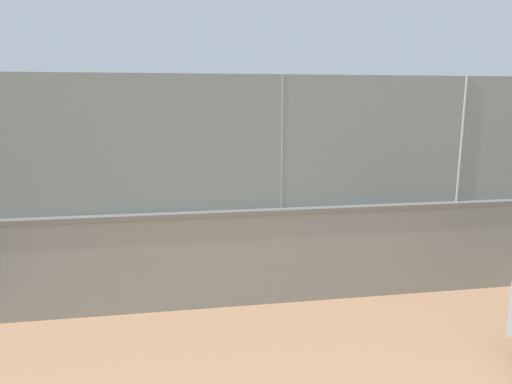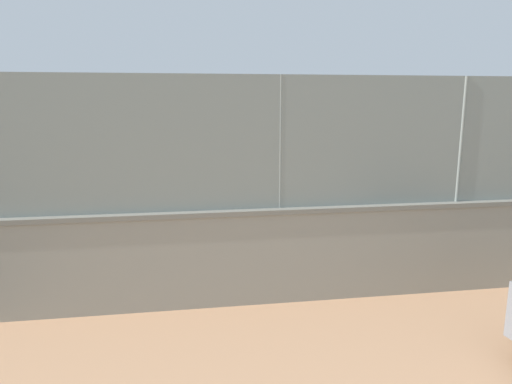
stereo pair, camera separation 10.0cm
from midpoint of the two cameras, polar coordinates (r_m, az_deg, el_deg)
name	(u,v)px [view 2 (the right image)]	position (r m, az deg, el deg)	size (l,w,h in m)	color
ground_plane	(262,177)	(21.08, 0.94, 1.92)	(260.00, 260.00, 0.00)	tan
perimeter_wall	(452,245)	(9.22, 23.28, -6.01)	(32.79, 0.54, 1.65)	gray
fence_panel_on_wall	(461,140)	(8.87, 24.24, 5.85)	(32.20, 0.23, 2.18)	gray
player_foreground_swinging	(194,222)	(9.96, -7.33, -3.70)	(1.16, 0.69, 1.48)	#591919
player_at_service_line	(283,182)	(14.17, 3.52, 1.22)	(0.67, 0.94, 1.62)	navy
player_baseline_waiting	(100,201)	(12.20, -18.51, -1.08)	(0.75, 0.98, 1.60)	black
sports_ball	(184,238)	(9.04, -8.53, -5.66)	(0.12, 0.12, 0.12)	yellow
spare_ball_by_wall	(351,257)	(10.43, 11.87, -7.79)	(0.12, 0.12, 0.12)	#3399D8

